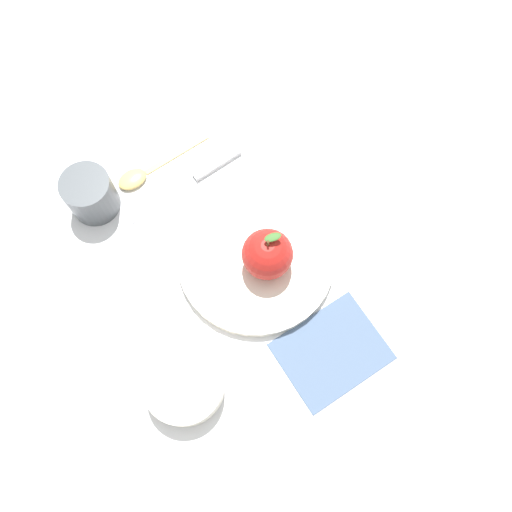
% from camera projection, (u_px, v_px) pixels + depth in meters
% --- Properties ---
extents(ground_plane, '(2.40, 2.40, 0.00)m').
position_uv_depth(ground_plane, '(235.00, 250.00, 0.82)').
color(ground_plane, silver).
extents(dinner_plate, '(0.24, 0.24, 0.02)m').
position_uv_depth(dinner_plate, '(256.00, 258.00, 0.80)').
color(dinner_plate, silver).
rests_on(dinner_plate, ground_plane).
extents(apple, '(0.07, 0.07, 0.09)m').
position_uv_depth(apple, '(267.00, 254.00, 0.76)').
color(apple, '#B21E19').
rests_on(apple, dinner_plate).
extents(side_bowl, '(0.11, 0.11, 0.04)m').
position_uv_depth(side_bowl, '(184.00, 385.00, 0.72)').
color(side_bowl, silver).
rests_on(side_bowl, ground_plane).
extents(cup, '(0.08, 0.08, 0.07)m').
position_uv_depth(cup, '(90.00, 193.00, 0.81)').
color(cup, '#4C5156').
rests_on(cup, ground_plane).
extents(knife, '(0.21, 0.07, 0.01)m').
position_uv_depth(knife, '(194.00, 178.00, 0.86)').
color(knife, silver).
rests_on(knife, ground_plane).
extents(spoon, '(0.17, 0.06, 0.01)m').
position_uv_depth(spoon, '(142.00, 174.00, 0.86)').
color(spoon, '#D8B766').
rests_on(spoon, ground_plane).
extents(linen_napkin, '(0.17, 0.15, 0.00)m').
position_uv_depth(linen_napkin, '(332.00, 351.00, 0.76)').
color(linen_napkin, slate).
rests_on(linen_napkin, ground_plane).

